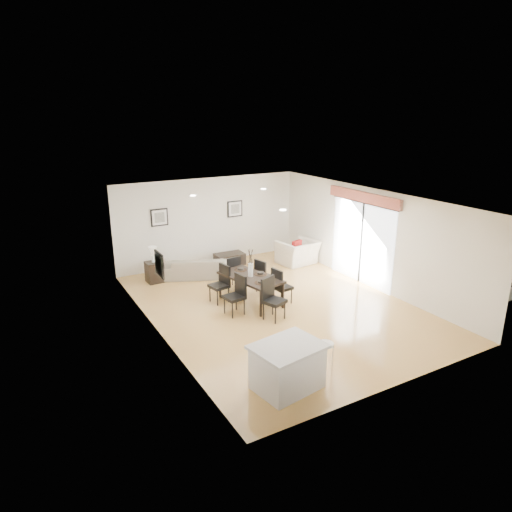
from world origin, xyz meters
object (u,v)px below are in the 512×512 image
dining_chair_enear (280,284)px  bar_stool (325,348)px  sofa (199,267)px  dining_chair_foot (232,271)px  dining_chair_head (271,296)px  dining_chair_wfar (222,281)px  coffee_table (230,259)px  side_table (154,272)px  kitchen_island (287,366)px  dining_table (251,279)px  armchair (298,252)px  dining_chair_wnear (237,292)px  dining_chair_efar (263,274)px

dining_chair_enear → bar_stool: dining_chair_enear is taller
sofa → dining_chair_foot: size_ratio=2.16×
dining_chair_enear → dining_chair_head: dining_chair_head is taller
dining_chair_wfar → dining_chair_foot: dining_chair_wfar is taller
dining_chair_wfar → coffee_table: 2.93m
side_table → bar_stool: bearing=-78.8°
sofa → kitchen_island: size_ratio=1.54×
dining_table → armchair: bearing=23.3°
dining_table → dining_chair_head: bearing=-103.6°
side_table → dining_chair_enear: bearing=-53.5°
dining_table → side_table: dining_table is taller
dining_chair_wnear → dining_chair_wfar: bearing=172.7°
dining_chair_enear → dining_chair_efar: (0.00, 0.84, -0.01)m
coffee_table → dining_chair_wfar: bearing=-119.0°
dining_table → dining_chair_head: dining_chair_head is taller
bar_stool → dining_chair_foot: bearing=84.5°
dining_chair_foot → bar_stool: 4.66m
dining_chair_efar → side_table: 3.18m
dining_chair_efar → kitchen_island: bearing=142.1°
sofa → coffee_table: bearing=-133.4°
dining_chair_head → coffee_table: bearing=57.0°
dining_chair_efar → dining_chair_foot: 0.87m
dining_chair_wnear → dining_chair_enear: (1.19, -0.02, -0.02)m
coffee_table → side_table: 2.55m
armchair → dining_chair_wfar: dining_chair_wfar is taller
armchair → dining_chair_head: dining_chair_head is taller
coffee_table → dining_chair_enear: bearing=-93.3°
dining_chair_head → coffee_table: 4.11m
dining_table → dining_chair_efar: (0.60, 0.41, -0.12)m
armchair → side_table: size_ratio=1.95×
side_table → kitchen_island: size_ratio=0.45×
dining_chair_foot → coffee_table: bearing=-120.0°
dining_chair_wnear → dining_chair_foot: 1.58m
dining_chair_wfar → dining_chair_enear: (1.19, -0.87, -0.01)m
dining_chair_wnear → kitchen_island: (-0.66, -3.18, -0.12)m
dining_chair_efar → dining_chair_wnear: bearing=111.4°
dining_chair_head → kitchen_island: dining_chair_head is taller
dining_chair_wfar → dining_chair_foot: size_ratio=1.02×
dining_table → dining_chair_wfar: bearing=131.7°
side_table → sofa: bearing=-10.7°
sofa → coffee_table: sofa is taller
dining_chair_wfar → kitchen_island: 4.08m
dining_chair_efar → bar_stool: size_ratio=1.42×
dining_table → dining_chair_head: (-0.03, -1.05, -0.07)m
dining_chair_wnear → kitchen_island: bearing=-19.2°
dining_chair_efar → dining_chair_enear: bearing=166.8°
dining_chair_enear → coffee_table: dining_chair_enear is taller
kitchen_island → dining_chair_head: bearing=55.5°
dining_chair_efar → coffee_table: bearing=-19.1°
armchair → dining_chair_wnear: dining_chair_wnear is taller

